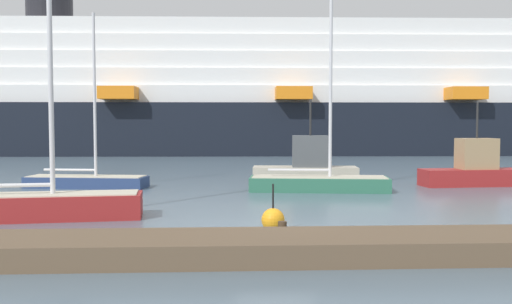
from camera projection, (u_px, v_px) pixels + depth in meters
The scene contains 9 objects.
ground_plane at pixel (275, 229), 17.24m from camera, with size 600.00×600.00×0.00m, color slate.
dock_pier at pixel (287, 247), 13.46m from camera, with size 22.33×2.53×0.70m.
sailboat_0 at pixel (36, 202), 18.90m from camera, with size 7.44×2.43×10.98m.
sailboat_1 at pixel (319, 181), 26.94m from camera, with size 7.09×2.76×9.99m.
sailboat_3 at pixel (87, 179), 28.45m from camera, with size 6.53×2.57×9.15m.
fishing_boat_0 at pixel (473, 169), 29.18m from camera, with size 5.58×1.93×4.51m.
fishing_boat_1 at pixel (307, 167), 30.74m from camera, with size 6.06×2.35×4.78m.
channel_buoy_0 at pixel (273, 220), 16.82m from camera, with size 0.73×0.73×1.50m.
cruise_ship at pixel (209, 98), 62.08m from camera, with size 101.92×17.87×19.81m.
Camera 1 is at (-1.44, -17.04, 3.37)m, focal length 37.71 mm.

